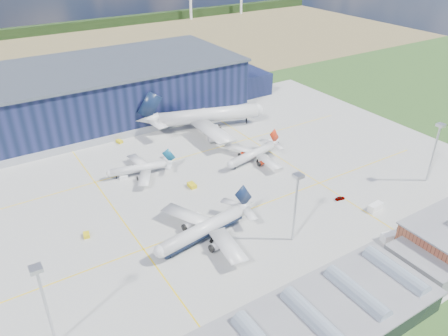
% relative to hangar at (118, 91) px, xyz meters
% --- Properties ---
extents(ground, '(600.00, 600.00, 0.00)m').
position_rel_hangar_xyz_m(ground, '(-2.81, -94.80, -11.62)').
color(ground, '#264E1D').
rests_on(ground, ground).
extents(apron, '(220.00, 160.00, 0.08)m').
position_rel_hangar_xyz_m(apron, '(-2.81, -84.80, -11.59)').
color(apron, '#9F9F9A').
rests_on(apron, ground).
extents(farmland, '(600.00, 220.00, 0.01)m').
position_rel_hangar_xyz_m(farmland, '(-2.81, 125.20, -11.62)').
color(farmland, '#8E744C').
rests_on(farmland, ground).
extents(treeline, '(600.00, 8.00, 8.00)m').
position_rel_hangar_xyz_m(treeline, '(-2.81, 205.20, -7.62)').
color(treeline, black).
rests_on(treeline, ground).
extents(hangar, '(145.00, 62.00, 26.10)m').
position_rel_hangar_xyz_m(hangar, '(0.00, 0.00, 0.00)').
color(hangar, black).
rests_on(hangar, ground).
extents(glass_concourse, '(78.00, 23.00, 8.60)m').
position_rel_hangar_xyz_m(glass_concourse, '(-9.26, -154.80, -7.93)').
color(glass_concourse, black).
rests_on(glass_concourse, ground).
extents(light_mast_west, '(2.60, 2.60, 23.00)m').
position_rel_hangar_xyz_m(light_mast_west, '(-62.81, -124.80, 3.82)').
color(light_mast_west, '#B9BBC1').
rests_on(light_mast_west, ground).
extents(light_mast_center, '(2.60, 2.60, 23.00)m').
position_rel_hangar_xyz_m(light_mast_center, '(7.19, -124.80, 3.82)').
color(light_mast_center, '#B9BBC1').
rests_on(light_mast_center, ground).
extents(light_mast_east, '(2.60, 2.60, 23.00)m').
position_rel_hangar_xyz_m(light_mast_east, '(72.19, -124.80, 3.82)').
color(light_mast_east, '#B9BBC1').
rests_on(light_mast_east, ground).
extents(airliner_navy, '(43.40, 42.70, 12.44)m').
position_rel_hangar_xyz_m(airliner_navy, '(-15.89, -110.46, -5.39)').
color(airliner_navy, silver).
rests_on(airliner_navy, ground).
extents(airliner_red, '(35.73, 35.21, 9.93)m').
position_rel_hangar_xyz_m(airliner_red, '(25.78, -77.77, -6.65)').
color(airliner_red, silver).
rests_on(airliner_red, ground).
extents(airliner_widebody, '(74.55, 73.68, 19.56)m').
position_rel_hangar_xyz_m(airliner_widebody, '(27.90, -39.80, -1.84)').
color(airliner_widebody, silver).
rests_on(airliner_widebody, ground).
extents(airliner_regional, '(32.34, 31.88, 8.88)m').
position_rel_hangar_xyz_m(airliner_regional, '(-16.73, -63.42, -7.17)').
color(airliner_regional, silver).
rests_on(airliner_regional, ground).
extents(gse_tug_a, '(2.25, 3.67, 1.53)m').
position_rel_hangar_xyz_m(gse_tug_a, '(-3.99, -81.99, -10.85)').
color(gse_tug_a, gold).
rests_on(gse_tug_a, ground).
extents(gse_tug_b, '(2.33, 3.04, 1.18)m').
position_rel_hangar_xyz_m(gse_tug_b, '(-45.09, -89.90, -11.03)').
color(gse_tug_b, gold).
rests_on(gse_tug_b, ground).
extents(gse_van_a, '(5.61, 2.78, 2.38)m').
position_rel_hangar_xyz_m(gse_van_a, '(40.88, -127.55, -10.43)').
color(gse_van_a, white).
rests_on(gse_van_a, ground).
extents(gse_cart_a, '(2.73, 3.57, 1.39)m').
position_rel_hangar_xyz_m(gse_cart_a, '(-11.55, -100.05, -10.92)').
color(gse_cart_a, white).
rests_on(gse_cart_a, ground).
extents(gse_van_b, '(4.63, 4.22, 1.98)m').
position_rel_hangar_xyz_m(gse_van_b, '(42.86, -70.11, -10.63)').
color(gse_van_b, white).
rests_on(gse_van_b, ground).
extents(gse_tug_c, '(2.70, 3.40, 1.30)m').
position_rel_hangar_xyz_m(gse_tug_c, '(-13.07, -32.80, -10.97)').
color(gse_tug_c, gold).
rests_on(gse_tug_c, ground).
extents(gse_cart_b, '(3.60, 2.93, 1.35)m').
position_rel_hangar_xyz_m(gse_cart_b, '(-22.74, -63.03, -10.94)').
color(gse_cart_b, white).
rests_on(gse_cart_b, ground).
extents(gse_van_c, '(5.77, 3.68, 2.56)m').
position_rel_hangar_xyz_m(gse_van_c, '(31.91, -140.80, -10.34)').
color(gse_van_c, white).
rests_on(gse_van_c, ground).
extents(car_a, '(3.82, 2.08, 1.23)m').
position_rel_hangar_xyz_m(car_a, '(35.46, -116.85, -11.00)').
color(car_a, '#99999E').
rests_on(car_a, ground).
extents(car_b, '(3.82, 2.39, 1.19)m').
position_rel_hangar_xyz_m(car_b, '(-0.06, -142.80, -11.02)').
color(car_b, '#99999E').
rests_on(car_b, ground).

